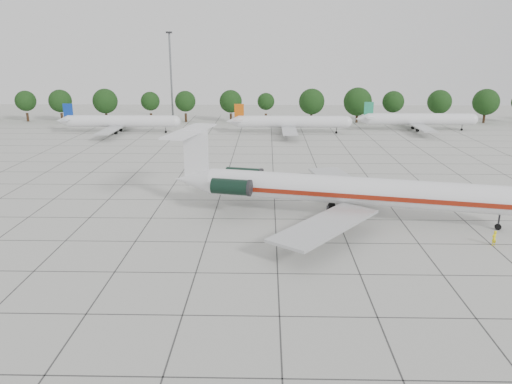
% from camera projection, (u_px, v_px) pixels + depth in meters
% --- Properties ---
extents(ground, '(260.00, 260.00, 0.00)m').
position_uv_depth(ground, '(275.00, 219.00, 63.88)').
color(ground, beige).
rests_on(ground, ground).
extents(apron_joints, '(170.00, 170.00, 0.02)m').
position_uv_depth(apron_joints, '(274.00, 187.00, 78.27)').
color(apron_joints, '#383838').
rests_on(apron_joints, ground).
extents(main_airliner, '(44.98, 34.89, 10.66)m').
position_uv_depth(main_airliner, '(336.00, 189.00, 63.60)').
color(main_airliner, silver).
rests_on(main_airliner, ground).
extents(ground_crew, '(0.76, 0.67, 1.74)m').
position_uv_depth(ground_crew, '(494.00, 238.00, 55.18)').
color(ground_crew, yellow).
rests_on(ground_crew, ground).
extents(bg_airliner_b, '(28.24, 27.20, 7.40)m').
position_uv_depth(bg_airliner_b, '(121.00, 122.00, 126.74)').
color(bg_airliner_b, silver).
rests_on(bg_airliner_b, ground).
extents(bg_airliner_c, '(28.24, 27.20, 7.40)m').
position_uv_depth(bg_airliner_c, '(292.00, 122.00, 125.94)').
color(bg_airliner_c, silver).
rests_on(bg_airliner_c, ground).
extents(bg_airliner_d, '(28.24, 27.20, 7.40)m').
position_uv_depth(bg_airliner_d, '(419.00, 119.00, 130.39)').
color(bg_airliner_d, silver).
rests_on(bg_airliner_d, ground).
extents(tree_line, '(249.86, 8.44, 10.22)m').
position_uv_depth(tree_line, '(231.00, 101.00, 144.01)').
color(tree_line, '#332114').
rests_on(tree_line, ground).
extents(floodlight_mast, '(1.60, 1.60, 25.45)m').
position_uv_depth(floodlight_mast, '(171.00, 71.00, 148.79)').
color(floodlight_mast, slate).
rests_on(floodlight_mast, ground).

